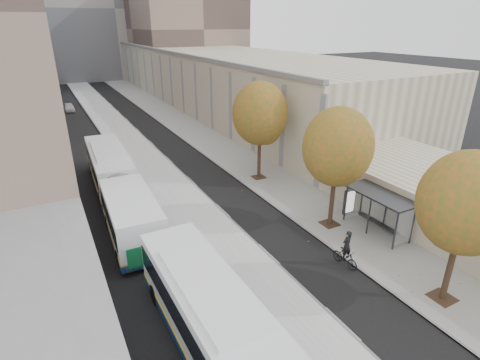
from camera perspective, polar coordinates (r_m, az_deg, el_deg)
bus_platform at (r=40.55m, az=-15.97°, el=4.71°), size 4.25×150.00×0.15m
sidewalk at (r=42.78m, az=-5.47°, el=6.37°), size 4.75×150.00×0.08m
building_tan at (r=72.66m, az=-6.24°, el=16.26°), size 18.00×92.00×8.00m
building_far_block at (r=100.58m, az=-19.58°, el=23.25°), size 30.00×18.00×30.00m
bus_shelter at (r=24.19m, az=20.83°, el=-2.84°), size 1.90×4.40×2.53m
tree_b at (r=18.41m, az=31.25°, el=-3.06°), size 4.00×4.00×6.97m
tree_c at (r=22.98m, az=14.65°, el=4.86°), size 4.20×4.20×7.28m
tree_d at (r=29.91m, az=3.07°, el=10.05°), size 4.40×4.40×7.60m
bus_far at (r=27.57m, az=-18.21°, el=-0.65°), size 3.31×17.75×2.94m
cyclist at (r=20.96m, az=15.82°, el=-10.65°), size 0.65×1.69×2.11m
distant_car at (r=61.73m, az=-24.62°, el=10.04°), size 1.42×3.51×1.19m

